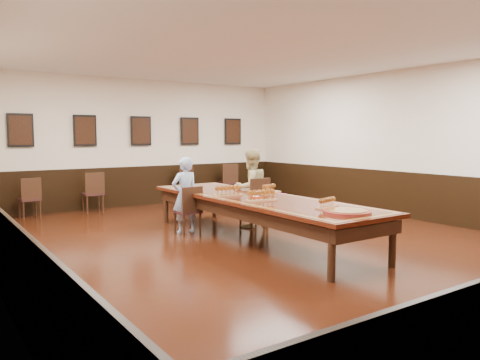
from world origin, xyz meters
TOP-DOWN VIEW (x-y plane):
  - floor at (0.00, 0.00)m, footprint 8.00×10.00m
  - ceiling at (0.00, 0.00)m, footprint 8.00×10.00m
  - wall_back at (0.00, 5.01)m, footprint 8.00×0.02m
  - wall_right at (4.01, 0.00)m, footprint 0.02×10.00m
  - chair_man at (-0.69, 1.18)m, footprint 0.42×0.46m
  - chair_woman at (0.65, 0.97)m, footprint 0.46×0.50m
  - spare_chair_a at (-2.75, 4.57)m, footprint 0.45×0.48m
  - spare_chair_b at (-1.38, 4.55)m, footprint 0.46×0.49m
  - spare_chair_c at (1.11, 4.85)m, footprint 0.48×0.52m
  - spare_chair_d at (2.45, 4.71)m, footprint 0.54×0.58m
  - person_man at (-0.70, 1.27)m, footprint 0.52×0.35m
  - person_woman at (0.65, 1.07)m, footprint 0.76×0.60m
  - pink_phone at (0.60, 0.05)m, footprint 0.12×0.15m
  - wainscoting at (0.00, 0.00)m, footprint 8.00×10.00m
  - conference_table at (0.00, 0.00)m, footprint 1.40×5.00m
  - posters at (0.00, 4.94)m, footprint 6.14×0.04m
  - flight_a at (-0.33, 0.39)m, footprint 0.51×0.22m
  - flight_b at (0.50, 0.28)m, footprint 0.47×0.24m
  - flight_c at (-0.24, -0.45)m, footprint 0.52×0.22m
  - flight_d at (0.11, -1.54)m, footprint 0.44×0.23m
  - red_plate_grp at (-0.05, -0.06)m, footprint 0.20×0.20m
  - carved_platter at (-0.01, -2.03)m, footprint 0.77×0.77m

SIDE VIEW (x-z plane):
  - floor at x=0.00m, z-range -0.02..0.00m
  - chair_man at x=-0.69m, z-range 0.00..0.88m
  - spare_chair_a at x=-2.75m, z-range 0.00..0.88m
  - spare_chair_b at x=-1.38m, z-range 0.00..0.94m
  - spare_chair_c at x=1.11m, z-range 0.00..0.94m
  - chair_woman at x=0.65m, z-range 0.00..0.98m
  - spare_chair_d at x=2.45m, z-range 0.00..1.00m
  - wainscoting at x=0.00m, z-range 0.00..1.00m
  - conference_table at x=0.00m, z-range 0.23..0.99m
  - person_man at x=-0.70m, z-range 0.00..1.40m
  - pink_phone at x=0.60m, z-range 0.75..0.76m
  - red_plate_grp at x=-0.05m, z-range 0.75..0.77m
  - person_woman at x=0.65m, z-range 0.00..1.52m
  - carved_platter at x=-0.01m, z-range 0.75..0.80m
  - flight_d at x=0.11m, z-range 0.74..0.90m
  - flight_b at x=0.50m, z-range 0.74..0.91m
  - flight_a at x=-0.33m, z-range 0.74..0.93m
  - flight_c at x=-0.24m, z-range 0.74..0.93m
  - wall_back at x=0.00m, z-range 0.00..3.20m
  - wall_right at x=4.01m, z-range 0.00..3.20m
  - posters at x=0.00m, z-range 1.53..2.27m
  - ceiling at x=0.00m, z-range 3.20..3.22m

